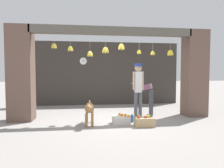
{
  "coord_description": "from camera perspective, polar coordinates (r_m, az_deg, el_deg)",
  "views": [
    {
      "loc": [
        -0.84,
        -6.05,
        1.44
      ],
      "look_at": [
        0.0,
        0.46,
        1.09
      ],
      "focal_mm": 32.0,
      "sensor_mm": 36.0,
      "label": 1
    }
  ],
  "objects": [
    {
      "name": "ground_plane",
      "position": [
        6.27,
        0.55,
        -10.2
      ],
      "size": [
        60.0,
        60.0,
        0.0
      ],
      "primitive_type": "plane",
      "color": "gray"
    },
    {
      "name": "dog",
      "position": [
        5.62,
        -6.49,
        -7.06
      ],
      "size": [
        0.29,
        0.97,
        0.67
      ],
      "rotation": [
        0.0,
        0.0,
        -1.61
      ],
      "color": "#9E7042",
      "rests_on": "ground_plane"
    },
    {
      "name": "water_bottle",
      "position": [
        5.99,
        5.74,
        -9.81
      ],
      "size": [
        0.08,
        0.08,
        0.23
      ],
      "color": "#2D60AD",
      "rests_on": "ground_plane"
    },
    {
      "name": "fruit_crate_apples",
      "position": [
        5.58,
        9.25,
        -10.53
      ],
      "size": [
        0.53,
        0.33,
        0.31
      ],
      "color": "tan",
      "rests_on": "ground_plane"
    },
    {
      "name": "fruit_crate_oranges",
      "position": [
        5.78,
        2.65,
        -10.17
      ],
      "size": [
        0.48,
        0.39,
        0.29
      ],
      "color": "silver",
      "rests_on": "ground_plane"
    },
    {
      "name": "shopkeeper",
      "position": [
        6.2,
        7.48,
        -0.68
      ],
      "size": [
        0.34,
        0.28,
        1.74
      ],
      "rotation": [
        0.0,
        0.0,
        3.14
      ],
      "color": "#56565B",
      "rests_on": "ground_plane"
    },
    {
      "name": "storefront_awning",
      "position": [
        6.35,
        0.47,
        14.4
      ],
      "size": [
        5.0,
        0.29,
        0.92
      ],
      "color": "#5B564C"
    },
    {
      "name": "worker_stooping",
      "position": [
        6.98,
        9.21,
        -2.7
      ],
      "size": [
        0.78,
        0.57,
        1.11
      ],
      "rotation": [
        0.0,
        0.0,
        1.02
      ],
      "color": "#424247",
      "rests_on": "ground_plane"
    },
    {
      "name": "wall_clock",
      "position": [
        9.1,
        -8.22,
        6.5
      ],
      "size": [
        0.34,
        0.03,
        0.34
      ],
      "color": "black"
    },
    {
      "name": "shop_pillar_left",
      "position": [
        6.64,
        -24.56,
        2.72
      ],
      "size": [
        0.7,
        0.6,
        2.86
      ],
      "primitive_type": "cube",
      "color": "brown",
      "rests_on": "ground_plane"
    },
    {
      "name": "shop_pillar_right",
      "position": [
        7.32,
        22.51,
        2.77
      ],
      "size": [
        0.7,
        0.6,
        2.86
      ],
      "primitive_type": "cube",
      "color": "brown",
      "rests_on": "ground_plane"
    },
    {
      "name": "shop_back_wall",
      "position": [
        9.2,
        -2.12,
        3.02
      ],
      "size": [
        6.9,
        0.12,
        2.86
      ],
      "primitive_type": "cube",
      "color": "#38332D",
      "rests_on": "ground_plane"
    }
  ]
}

